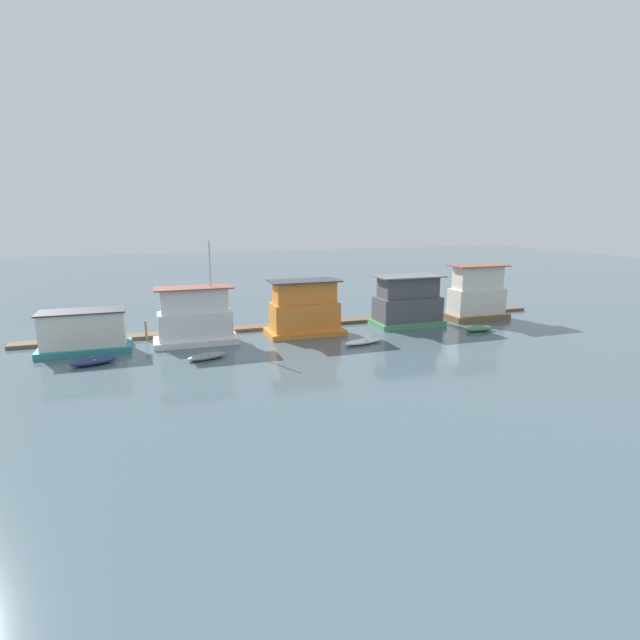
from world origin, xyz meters
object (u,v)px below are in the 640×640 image
Objects in this scene: dinghy_navy at (94,361)px; dinghy_grey at (207,356)px; houseboat_white at (195,319)px; dinghy_white at (364,341)px; houseboat_brown at (477,296)px; houseboat_teal at (84,332)px; houseboat_green at (408,303)px; mooring_post_near_left at (146,331)px; dinghy_green at (479,329)px; houseboat_orange at (305,310)px.

dinghy_navy is 1.07× the size of dinghy_grey.
houseboat_white reaches higher than dinghy_white.
houseboat_brown is 1.82× the size of dinghy_navy.
dinghy_grey is at bearing -30.87° from houseboat_teal.
houseboat_white is 1.27× the size of houseboat_green.
mooring_post_near_left reaches higher than dinghy_grey.
houseboat_brown is at bearing 20.13° from dinghy_white.
houseboat_brown is 2.17× the size of dinghy_green.
mooring_post_near_left is at bearing 148.87° from houseboat_white.
houseboat_green is at bearing -177.46° from houseboat_brown.
houseboat_white reaches higher than dinghy_grey.
dinghy_green is 29.95m from mooring_post_near_left.
dinghy_grey is at bearing -168.37° from houseboat_brown.
houseboat_orange is 2.14× the size of dinghy_grey.
houseboat_white reaches higher than houseboat_green.
dinghy_navy is (-17.29, -3.98, -1.92)m from houseboat_orange.
houseboat_teal reaches higher than dinghy_grey.
dinghy_green is at bearing -15.61° from houseboat_orange.
dinghy_green reaches higher than dinghy_white.
houseboat_teal is 1.02× the size of houseboat_green.
mooring_post_near_left is (-29.22, 6.56, 0.59)m from dinghy_green.
mooring_post_near_left reaches higher than dinghy_green.
mooring_post_near_left is at bearing 157.16° from dinghy_white.
dinghy_white is at bearing -54.60° from houseboat_orange.
houseboat_brown is at bearing 7.08° from dinghy_navy.
houseboat_teal is at bearing 166.94° from dinghy_white.
dinghy_navy reaches higher than dinghy_grey.
houseboat_brown reaches higher than mooring_post_near_left.
houseboat_brown reaches higher than dinghy_white.
dinghy_grey is 8.62m from mooring_post_near_left.
houseboat_brown reaches higher than houseboat_green.
houseboat_white is 2.94× the size of dinghy_green.
houseboat_orange is 1.09× the size of houseboat_brown.
dinghy_navy is at bearing -120.76° from mooring_post_near_left.
houseboat_orange is 6.50m from dinghy_white.
houseboat_green reaches higher than dinghy_white.
houseboat_green is 2.32× the size of dinghy_green.
houseboat_orange reaches higher than houseboat_teal.
houseboat_green is 1.73× the size of dinghy_white.
dinghy_navy is at bearing -153.66° from houseboat_white.
houseboat_teal is at bearing -179.74° from houseboat_green.
dinghy_white is at bearing -20.13° from houseboat_white.
houseboat_teal is 10.39m from dinghy_grey.
dinghy_grey is 1.11× the size of dinghy_green.
houseboat_orange is 16.32m from dinghy_green.
houseboat_white is 8.71m from dinghy_navy.
houseboat_white is at bearing 93.21° from dinghy_grey.
houseboat_teal is 1.09× the size of houseboat_brown.
dinghy_navy is 8.03m from dinghy_grey.
houseboat_green is at bearing 138.56° from dinghy_green.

